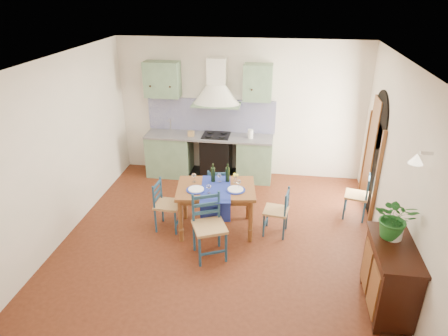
{
  "coord_description": "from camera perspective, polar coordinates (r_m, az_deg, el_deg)",
  "views": [
    {
      "loc": [
        0.83,
        -5.33,
        3.75
      ],
      "look_at": [
        -0.01,
        0.3,
        1.09
      ],
      "focal_mm": 32.0,
      "sensor_mm": 36.0,
      "label": 1
    }
  ],
  "objects": [
    {
      "name": "chair_near",
      "position": [
        5.91,
        -2.16,
        -8.31
      ],
      "size": [
        0.6,
        0.6,
        0.98
      ],
      "color": "navy",
      "rests_on": "ground"
    },
    {
      "name": "potted_plant",
      "position": [
        5.2,
        23.28,
        -6.61
      ],
      "size": [
        0.57,
        0.52,
        0.54
      ],
      "primitive_type": "imported",
      "rotation": [
        0.0,
        0.0,
        -0.25
      ],
      "color": "#1E5D22",
      "rests_on": "sideboard"
    },
    {
      "name": "floor",
      "position": [
        6.57,
        -0.3,
        -9.78
      ],
      "size": [
        5.0,
        5.0,
        0.0
      ],
      "primitive_type": "plane",
      "color": "#411B0E",
      "rests_on": "ground"
    },
    {
      "name": "chair_right",
      "position": [
        6.49,
        7.69,
        -6.15
      ],
      "size": [
        0.42,
        0.42,
        0.8
      ],
      "color": "navy",
      "rests_on": "ground"
    },
    {
      "name": "chair_left",
      "position": [
        6.63,
        -8.24,
        -5.21
      ],
      "size": [
        0.42,
        0.42,
        0.85
      ],
      "color": "navy",
      "rests_on": "ground"
    },
    {
      "name": "dining_table",
      "position": [
        6.39,
        -1.12,
        -3.52
      ],
      "size": [
        1.34,
        1.04,
        1.1
      ],
      "color": "brown",
      "rests_on": "ground"
    },
    {
      "name": "chair_spare",
      "position": [
        7.25,
        18.62,
        -3.8
      ],
      "size": [
        0.45,
        0.45,
        0.81
      ],
      "color": "navy",
      "rests_on": "ground"
    },
    {
      "name": "back_wall",
      "position": [
        8.19,
        -1.14,
        5.75
      ],
      "size": [
        5.0,
        0.96,
        2.8
      ],
      "color": "beige",
      "rests_on": "ground"
    },
    {
      "name": "chair_far",
      "position": [
        7.04,
        -0.8,
        -2.97
      ],
      "size": [
        0.47,
        0.47,
        0.86
      ],
      "color": "navy",
      "rests_on": "ground"
    },
    {
      "name": "sideboard",
      "position": [
        5.42,
        22.58,
        -13.96
      ],
      "size": [
        0.5,
        1.05,
        0.94
      ],
      "color": "black",
      "rests_on": "ground"
    },
    {
      "name": "ceiling",
      "position": [
        5.48,
        -0.37,
        15.08
      ],
      "size": [
        5.0,
        5.0,
        0.01
      ],
      "primitive_type": "cube",
      "color": "silver",
      "rests_on": "back_wall"
    },
    {
      "name": "left_wall",
      "position": [
        6.71,
        -21.96,
        2.62
      ],
      "size": [
        0.04,
        5.0,
        2.8
      ],
      "primitive_type": "cube",
      "color": "beige",
      "rests_on": "ground"
    },
    {
      "name": "right_wall",
      "position": [
        6.33,
        23.0,
        0.52
      ],
      "size": [
        0.26,
        5.0,
        2.8
      ],
      "color": "beige",
      "rests_on": "ground"
    }
  ]
}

